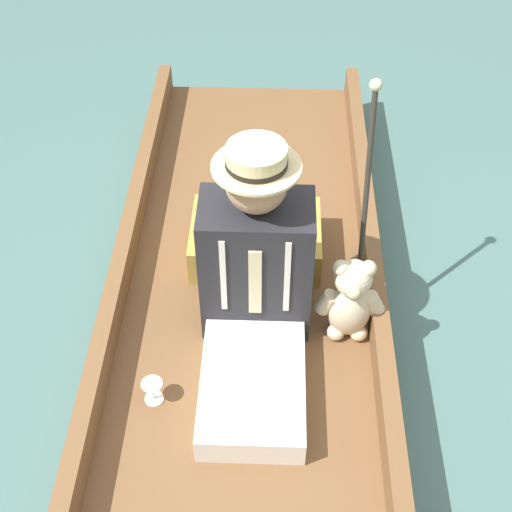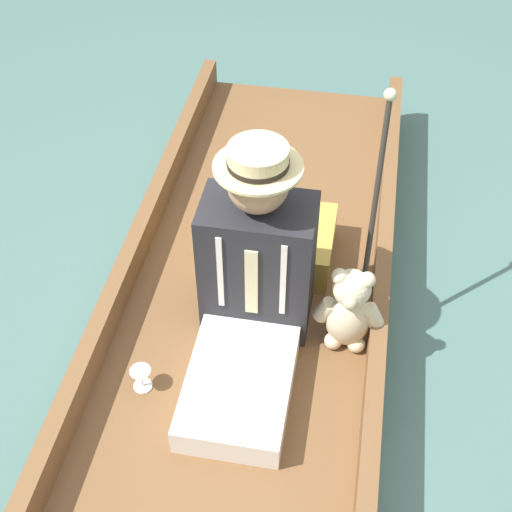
{
  "view_description": "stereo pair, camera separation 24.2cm",
  "coord_description": "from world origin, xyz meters",
  "px_view_note": "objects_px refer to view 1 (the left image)",
  "views": [
    {
      "loc": [
        -0.1,
        1.73,
        2.19
      ],
      "look_at": [
        -0.04,
        0.02,
        0.47
      ],
      "focal_mm": 50.0,
      "sensor_mm": 36.0,
      "label": 1
    },
    {
      "loc": [
        -0.34,
        1.71,
        2.19
      ],
      "look_at": [
        -0.04,
        0.02,
        0.47
      ],
      "focal_mm": 50.0,
      "sensor_mm": 36.0,
      "label": 2
    }
  ],
  "objects_px": {
    "seated_person": "(256,281)",
    "walking_cane": "(367,185)",
    "teddy_bear": "(350,301)",
    "wine_glass": "(152,388)"
  },
  "relations": [
    {
      "from": "seated_person",
      "to": "teddy_bear",
      "type": "xyz_separation_m",
      "value": [
        -0.34,
        -0.02,
        -0.11
      ]
    },
    {
      "from": "teddy_bear",
      "to": "walking_cane",
      "type": "relative_size",
      "value": 0.43
    },
    {
      "from": "seated_person",
      "to": "wine_glass",
      "type": "height_order",
      "value": "seated_person"
    },
    {
      "from": "seated_person",
      "to": "teddy_bear",
      "type": "relative_size",
      "value": 2.13
    },
    {
      "from": "seated_person",
      "to": "walking_cane",
      "type": "bearing_deg",
      "value": -155.02
    },
    {
      "from": "teddy_bear",
      "to": "wine_glass",
      "type": "height_order",
      "value": "teddy_bear"
    },
    {
      "from": "seated_person",
      "to": "walking_cane",
      "type": "distance_m",
      "value": 0.51
    },
    {
      "from": "seated_person",
      "to": "walking_cane",
      "type": "height_order",
      "value": "walking_cane"
    },
    {
      "from": "walking_cane",
      "to": "seated_person",
      "type": "bearing_deg",
      "value": 35.12
    },
    {
      "from": "seated_person",
      "to": "teddy_bear",
      "type": "height_order",
      "value": "seated_person"
    }
  ]
}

